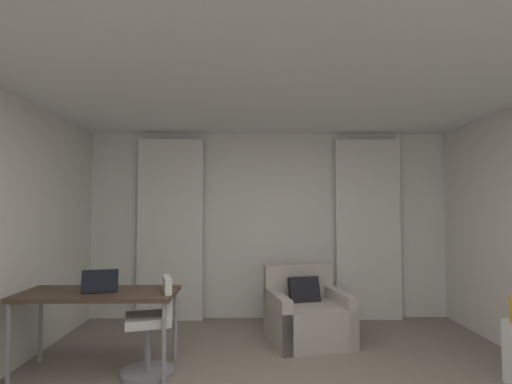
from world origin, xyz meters
The scene contains 8 objects.
wall_window centered at (0.00, 3.03, 1.30)m, with size 5.12×0.06×2.60m.
ceiling centered at (0.00, 0.00, 2.63)m, with size 5.12×6.12×0.06m, color white.
curtain_left_panel centered at (-1.38, 2.90, 1.25)m, with size 0.90×0.06×2.50m.
curtain_right_panel centered at (1.38, 2.90, 1.25)m, with size 0.90×0.06×2.50m.
armchair centered at (0.39, 2.03, 0.28)m, with size 1.01×0.99×0.84m.
desk centered at (-1.70, 1.20, 0.68)m, with size 1.45×0.63×0.74m.
desk_chair centered at (-1.18, 1.15, 0.39)m, with size 0.50×0.50×0.88m.
laptop centered at (-1.67, 1.18, 0.79)m, with size 0.37×0.32×0.22m.
Camera 1 is at (-0.27, -2.55, 1.52)m, focal length 27.52 mm.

